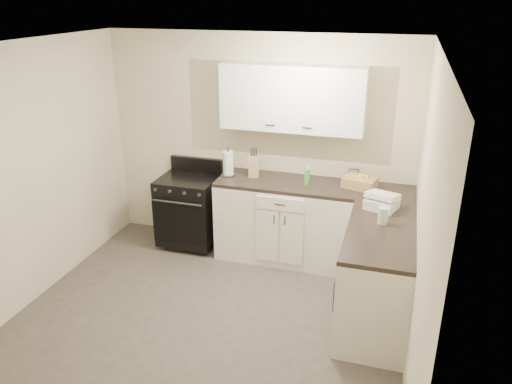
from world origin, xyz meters
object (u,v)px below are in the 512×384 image
(wicker_basket, at_px, (360,183))
(countertop_grill, at_px, (382,204))
(knife_block, at_px, (254,166))
(stove, at_px, (189,210))
(paper_towel, at_px, (228,163))

(wicker_basket, relative_size, countertop_grill, 1.21)
(knife_block, relative_size, wicker_basket, 0.73)
(knife_block, xyz_separation_m, wicker_basket, (1.18, -0.00, -0.07))
(knife_block, height_order, wicker_basket, knife_block)
(knife_block, relative_size, countertop_grill, 0.88)
(stove, distance_m, paper_towel, 0.80)
(stove, relative_size, wicker_basket, 2.38)
(countertop_grill, bearing_deg, wicker_basket, 136.18)
(stove, height_order, wicker_basket, wicker_basket)
(knife_block, xyz_separation_m, countertop_grill, (1.44, -0.50, -0.07))
(knife_block, distance_m, countertop_grill, 1.53)
(paper_towel, bearing_deg, knife_block, 6.06)
(knife_block, bearing_deg, stove, 173.57)
(stove, relative_size, paper_towel, 2.87)
(paper_towel, height_order, wicker_basket, paper_towel)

